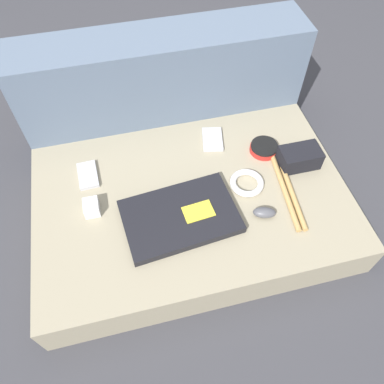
{
  "coord_description": "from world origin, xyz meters",
  "views": [
    {
      "loc": [
        -0.16,
        -0.66,
        1.11
      ],
      "look_at": [
        0.0,
        0.0,
        0.16
      ],
      "focal_mm": 35.0,
      "sensor_mm": 36.0,
      "label": 1
    }
  ],
  "objects_px": {
    "camera_pouch": "(299,157)",
    "charger_brick": "(92,207)",
    "computer_mouse": "(264,213)",
    "speaker_puck": "(264,148)",
    "phone_black": "(212,139)",
    "phone_silver": "(88,175)",
    "laptop": "(180,216)"
  },
  "relations": [
    {
      "from": "camera_pouch",
      "to": "charger_brick",
      "type": "xyz_separation_m",
      "value": [
        -0.69,
        -0.03,
        -0.01
      ]
    },
    {
      "from": "camera_pouch",
      "to": "charger_brick",
      "type": "height_order",
      "value": "camera_pouch"
    },
    {
      "from": "computer_mouse",
      "to": "speaker_puck",
      "type": "xyz_separation_m",
      "value": [
        0.09,
        0.25,
        -0.0
      ]
    },
    {
      "from": "computer_mouse",
      "to": "phone_black",
      "type": "relative_size",
      "value": 0.65
    },
    {
      "from": "computer_mouse",
      "to": "phone_black",
      "type": "distance_m",
      "value": 0.35
    },
    {
      "from": "speaker_puck",
      "to": "camera_pouch",
      "type": "distance_m",
      "value": 0.12
    },
    {
      "from": "phone_silver",
      "to": "charger_brick",
      "type": "distance_m",
      "value": 0.14
    },
    {
      "from": "computer_mouse",
      "to": "speaker_puck",
      "type": "distance_m",
      "value": 0.27
    },
    {
      "from": "charger_brick",
      "to": "camera_pouch",
      "type": "bearing_deg",
      "value": 2.15
    },
    {
      "from": "computer_mouse",
      "to": "camera_pouch",
      "type": "distance_m",
      "value": 0.25
    },
    {
      "from": "speaker_puck",
      "to": "phone_silver",
      "type": "xyz_separation_m",
      "value": [
        -0.6,
        0.03,
        -0.01
      ]
    },
    {
      "from": "computer_mouse",
      "to": "speaker_puck",
      "type": "bearing_deg",
      "value": 86.6
    },
    {
      "from": "laptop",
      "to": "computer_mouse",
      "type": "distance_m",
      "value": 0.26
    },
    {
      "from": "speaker_puck",
      "to": "phone_black",
      "type": "bearing_deg",
      "value": 150.93
    },
    {
      "from": "laptop",
      "to": "computer_mouse",
      "type": "relative_size",
      "value": 4.6
    },
    {
      "from": "laptop",
      "to": "phone_black",
      "type": "distance_m",
      "value": 0.34
    },
    {
      "from": "phone_black",
      "to": "camera_pouch",
      "type": "height_order",
      "value": "camera_pouch"
    },
    {
      "from": "phone_black",
      "to": "computer_mouse",
      "type": "bearing_deg",
      "value": -66.89
    },
    {
      "from": "laptop",
      "to": "phone_silver",
      "type": "bearing_deg",
      "value": 132.52
    },
    {
      "from": "phone_black",
      "to": "charger_brick",
      "type": "relative_size",
      "value": 2.11
    },
    {
      "from": "computer_mouse",
      "to": "speaker_puck",
      "type": "height_order",
      "value": "computer_mouse"
    },
    {
      "from": "phone_silver",
      "to": "phone_black",
      "type": "bearing_deg",
      "value": 5.03
    },
    {
      "from": "laptop",
      "to": "charger_brick",
      "type": "height_order",
      "value": "charger_brick"
    },
    {
      "from": "camera_pouch",
      "to": "laptop",
      "type": "bearing_deg",
      "value": -164.77
    },
    {
      "from": "laptop",
      "to": "computer_mouse",
      "type": "bearing_deg",
      "value": -16.56
    },
    {
      "from": "laptop",
      "to": "speaker_puck",
      "type": "distance_m",
      "value": 0.4
    },
    {
      "from": "phone_black",
      "to": "charger_brick",
      "type": "distance_m",
      "value": 0.48
    },
    {
      "from": "phone_silver",
      "to": "camera_pouch",
      "type": "xyz_separation_m",
      "value": [
        0.69,
        -0.11,
        0.03
      ]
    },
    {
      "from": "phone_silver",
      "to": "phone_black",
      "type": "height_order",
      "value": "same"
    },
    {
      "from": "phone_silver",
      "to": "camera_pouch",
      "type": "relative_size",
      "value": 0.85
    },
    {
      "from": "computer_mouse",
      "to": "camera_pouch",
      "type": "bearing_deg",
      "value": 59.16
    },
    {
      "from": "computer_mouse",
      "to": "phone_black",
      "type": "bearing_deg",
      "value": 118.0
    }
  ]
}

